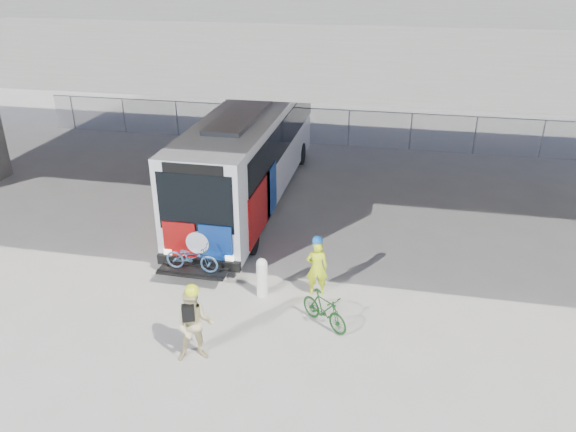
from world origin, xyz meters
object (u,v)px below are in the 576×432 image
(cyclist_tan, at_px, (195,325))
(bus, at_px, (251,146))
(cyclist_hivis, at_px, (317,266))
(bollard, at_px, (262,276))
(bike_parked, at_px, (324,310))

(cyclist_tan, bearing_deg, bus, 77.11)
(bus, relative_size, cyclist_hivis, 7.09)
(bus, xyz_separation_m, cyclist_tan, (1.23, -9.70, -1.15))
(bollard, xyz_separation_m, cyclist_tan, (-0.85, -2.96, 0.34))
(bollard, relative_size, bike_parked, 0.73)
(cyclist_hivis, height_order, bike_parked, cyclist_hivis)
(bollard, bearing_deg, cyclist_tan, -106.10)
(bus, bearing_deg, cyclist_hivis, -60.68)
(cyclist_tan, bearing_deg, cyclist_hivis, 35.20)
(bike_parked, bearing_deg, bollard, 99.24)
(bike_parked, bearing_deg, cyclist_hivis, 54.59)
(bus, height_order, cyclist_tan, bus)
(bus, relative_size, cyclist_tan, 6.31)
(bus, distance_m, cyclist_tan, 9.84)
(bus, distance_m, cyclist_hivis, 7.37)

